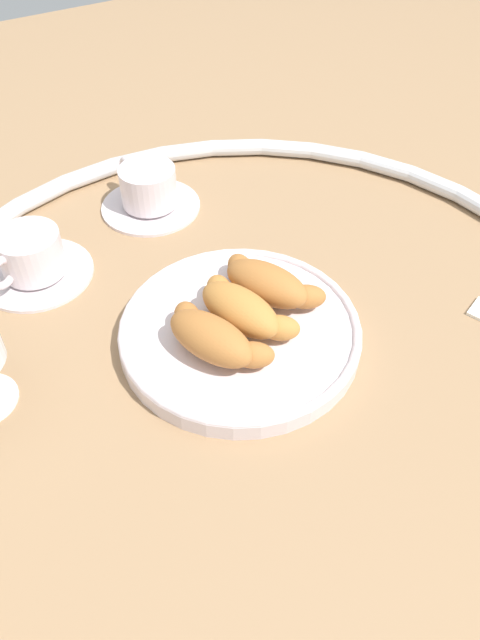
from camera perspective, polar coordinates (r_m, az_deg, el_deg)
The scene contains 8 objects.
ground_plane at distance 0.66m, azimuth 1.29°, elevation -1.82°, with size 2.20×2.20×0.00m, color #997551.
table_chrome_rim at distance 0.65m, azimuth 1.31°, elevation -1.11°, with size 0.81×0.81×0.02m, color silver.
pastry_plate at distance 0.65m, azimuth 0.00°, elevation -1.04°, with size 0.26×0.26×0.02m.
croissant_large at distance 0.61m, azimuth -2.57°, elevation -1.66°, with size 0.13×0.09×0.04m.
croissant_small at distance 0.63m, azimuth 0.19°, elevation 1.02°, with size 0.13×0.09×0.04m.
croissant_extra at distance 0.66m, azimuth 2.67°, elevation 3.50°, with size 0.12×0.10×0.04m.
coffee_cup_near at distance 0.85m, azimuth -8.63°, elevation 11.95°, with size 0.14×0.14×0.06m.
coffee_cup_far at distance 0.76m, azimuth -19.07°, elevation 5.46°, with size 0.14×0.14×0.06m.
Camera 1 is at (0.38, -0.24, 0.49)m, focal length 33.88 mm.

